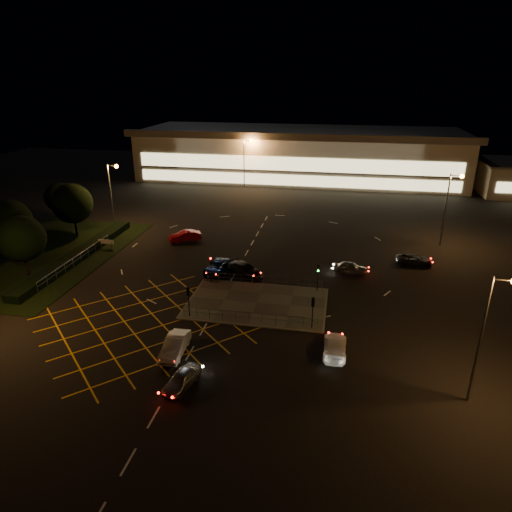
% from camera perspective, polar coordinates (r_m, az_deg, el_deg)
% --- Properties ---
extents(ground, '(180.00, 180.00, 0.00)m').
position_cam_1_polar(ground, '(49.94, -1.73, -4.71)').
color(ground, black).
rests_on(ground, ground).
extents(pedestrian_island, '(14.00, 9.00, 0.12)m').
position_cam_1_polar(pedestrian_island, '(47.82, 0.11, -5.90)').
color(pedestrian_island, '#4C4944').
rests_on(pedestrian_island, ground).
extents(grass_verge, '(18.00, 30.00, 0.08)m').
position_cam_1_polar(grass_verge, '(66.19, -24.94, 0.05)').
color(grass_verge, black).
rests_on(grass_verge, ground).
extents(hedge, '(2.00, 26.00, 1.00)m').
position_cam_1_polar(hedge, '(63.31, -21.30, 0.13)').
color(hedge, black).
rests_on(hedge, ground).
extents(supermarket, '(72.00, 26.50, 10.50)m').
position_cam_1_polar(supermarket, '(107.36, 5.45, 12.65)').
color(supermarket, beige).
rests_on(supermarket, ground).
extents(streetlight_se, '(1.78, 0.56, 10.03)m').
position_cam_1_polar(streetlight_se, '(35.20, 27.26, -7.42)').
color(streetlight_se, slate).
rests_on(streetlight_se, ground).
extents(streetlight_nw, '(1.78, 0.56, 10.03)m').
position_cam_1_polar(streetlight_nw, '(71.78, -17.47, 8.17)').
color(streetlight_nw, slate).
rests_on(streetlight_nw, ground).
extents(streetlight_ne, '(1.78, 0.56, 10.03)m').
position_cam_1_polar(streetlight_ne, '(67.15, 23.13, 6.52)').
color(streetlight_ne, slate).
rests_on(streetlight_ne, ground).
extents(streetlight_far_left, '(1.78, 0.56, 10.03)m').
position_cam_1_polar(streetlight_far_left, '(94.93, -1.25, 12.30)').
color(streetlight_far_left, slate).
rests_on(streetlight_far_left, ground).
extents(streetlight_far_right, '(1.78, 0.56, 10.03)m').
position_cam_1_polar(streetlight_far_right, '(97.15, 23.24, 10.79)').
color(streetlight_far_right, slate).
rests_on(streetlight_far_right, ground).
extents(signal_sw, '(0.28, 0.30, 3.15)m').
position_cam_1_polar(signal_sw, '(44.74, -8.44, -4.90)').
color(signal_sw, black).
rests_on(signal_sw, pedestrian_island).
extents(signal_se, '(0.28, 0.30, 3.15)m').
position_cam_1_polar(signal_se, '(42.61, 7.12, -6.26)').
color(signal_se, black).
rests_on(signal_se, pedestrian_island).
extents(signal_nw, '(0.28, 0.30, 3.15)m').
position_cam_1_polar(signal_nw, '(51.63, -5.63, -1.00)').
color(signal_nw, black).
rests_on(signal_nw, pedestrian_island).
extents(signal_ne, '(0.28, 0.30, 3.15)m').
position_cam_1_polar(signal_ne, '(49.80, 7.77, -1.99)').
color(signal_ne, black).
rests_on(signal_ne, pedestrian_island).
extents(tree_b, '(5.40, 5.40, 7.35)m').
position_cam_1_polar(tree_b, '(67.19, -28.36, 3.93)').
color(tree_b, black).
rests_on(tree_b, ground).
extents(tree_c, '(5.76, 5.76, 7.84)m').
position_cam_1_polar(tree_c, '(71.02, -21.98, 6.10)').
color(tree_c, black).
rests_on(tree_c, ground).
extents(tree_d, '(4.68, 4.68, 6.37)m').
position_cam_1_polar(tree_d, '(79.33, -23.35, 6.73)').
color(tree_d, black).
rests_on(tree_d, ground).
extents(tree_e, '(5.40, 5.40, 7.35)m').
position_cam_1_polar(tree_e, '(59.08, -27.27, 1.94)').
color(tree_e, black).
rests_on(tree_e, ground).
extents(car_near_silver, '(2.49, 4.17, 1.33)m').
position_cam_1_polar(car_near_silver, '(36.45, -9.29, -14.95)').
color(car_near_silver, '#A2A5A9').
rests_on(car_near_silver, ground).
extents(car_queue_white, '(1.80, 4.64, 1.51)m').
position_cam_1_polar(car_queue_white, '(40.22, -10.09, -10.98)').
color(car_queue_white, silver).
rests_on(car_queue_white, ground).
extents(car_left_blue, '(2.83, 5.26, 1.40)m').
position_cam_1_polar(car_left_blue, '(54.97, -4.82, -1.40)').
color(car_left_blue, '#0C1C49').
rests_on(car_left_blue, ground).
extents(car_far_dkgrey, '(5.12, 4.33, 1.41)m').
position_cam_1_polar(car_far_dkgrey, '(54.23, -1.44, -1.65)').
color(car_far_dkgrey, black).
rests_on(car_far_dkgrey, ground).
extents(car_right_silver, '(4.09, 1.84, 1.36)m').
position_cam_1_polar(car_right_silver, '(55.85, 11.75, -1.43)').
color(car_right_silver, '#A2A5A9').
rests_on(car_right_silver, ground).
extents(car_circ_red, '(4.76, 3.72, 1.51)m').
position_cam_1_polar(car_circ_red, '(65.91, -8.87, 2.48)').
color(car_circ_red, maroon).
rests_on(car_circ_red, ground).
extents(car_east_grey, '(4.49, 2.11, 1.24)m').
position_cam_1_polar(car_east_grey, '(60.46, 19.17, -0.46)').
color(car_east_grey, black).
rests_on(car_east_grey, ground).
extents(car_approach_white, '(1.94, 4.77, 1.38)m').
position_cam_1_polar(car_approach_white, '(40.22, 9.83, -11.06)').
color(car_approach_white, white).
rests_on(car_approach_white, ground).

